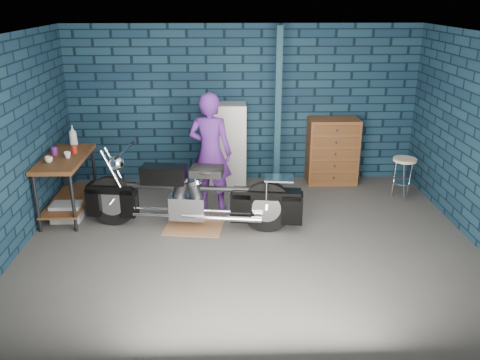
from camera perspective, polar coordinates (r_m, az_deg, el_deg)
The scene contains 16 objects.
ground at distance 6.94m, azimuth 1.05°, elevation -6.82°, with size 6.00×6.00×0.00m, color #444240.
room_walls at distance 6.85m, azimuth 0.93°, elevation 9.68°, with size 6.02×5.01×2.71m.
support_post at distance 8.37m, azimuth 4.26°, elevation 7.70°, with size 0.10×0.10×2.70m, color #122E3B.
workbench at distance 8.02m, azimuth -18.79°, elevation -0.58°, with size 0.60×1.40×0.91m, color brown.
drip_mat at distance 7.34m, azimuth -5.21°, elevation -5.30°, with size 0.81×0.61×0.01m, color #966441.
motorcycle at distance 7.12m, azimuth -5.36°, elevation -1.14°, with size 2.61×0.71×1.15m, color black, non-canonical shape.
person at distance 7.63m, azimuth -3.36°, elevation 3.08°, with size 0.67×0.44×1.83m, color #471D6C.
storage_bin at distance 7.91m, azimuth -18.88°, elevation -3.41°, with size 0.42×0.30×0.26m, color gray.
locker at distance 8.75m, azimuth -1.53°, elevation 3.99°, with size 0.66×0.47×1.42m, color beige.
tool_chest at distance 8.99m, azimuth 10.34°, elevation 3.19°, with size 0.86×0.48×1.15m, color brown.
shop_stool at distance 8.63m, azimuth 17.81°, elevation 0.17°, with size 0.37×0.37×0.68m, color beige, non-canonical shape.
cup_a at distance 7.66m, azimuth -20.69°, elevation 2.17°, with size 0.11×0.11×0.09m, color beige.
cup_b at distance 7.78m, azimuth -18.80°, elevation 2.68°, with size 0.10×0.10×0.09m, color beige.
mug_purple at distance 7.98m, azimuth -20.13°, elevation 3.09°, with size 0.09×0.09×0.12m, color #591A6B.
mug_red at distance 7.98m, azimuth -18.11°, elevation 3.30°, with size 0.09×0.09×0.12m, color maroon.
bottle at distance 8.36m, azimuth -18.25°, elevation 4.76°, with size 0.13×0.13×0.32m, color gray.
Camera 1 is at (-0.32, -6.18, 3.16)m, focal length 38.00 mm.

